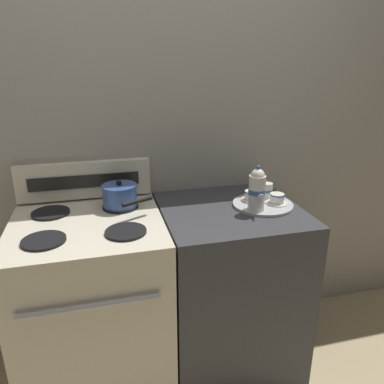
% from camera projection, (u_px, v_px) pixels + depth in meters
% --- Properties ---
extents(ground_plane, '(6.00, 6.00, 0.00)m').
position_uv_depth(ground_plane, '(166.00, 366.00, 2.14)').
color(ground_plane, tan).
extents(wall_back, '(6.00, 0.05, 2.20)m').
position_uv_depth(wall_back, '(149.00, 164.00, 2.09)').
color(wall_back, '#9E998E').
rests_on(wall_back, ground).
extents(stove, '(0.71, 0.70, 0.95)m').
position_uv_depth(stove, '(95.00, 307.00, 1.89)').
color(stove, beige).
rests_on(stove, ground).
extents(control_panel, '(0.69, 0.05, 0.20)m').
position_uv_depth(control_panel, '(85.00, 180.00, 1.98)').
color(control_panel, beige).
rests_on(control_panel, stove).
extents(side_counter, '(0.70, 0.68, 0.94)m').
position_uv_depth(side_counter, '(228.00, 287.00, 2.06)').
color(side_counter, '#38383D').
rests_on(side_counter, ground).
extents(saucepan, '(0.24, 0.28, 0.14)m').
position_uv_depth(saucepan, '(120.00, 195.00, 1.89)').
color(saucepan, '#335193').
rests_on(saucepan, stove).
extents(serving_tray, '(0.31, 0.31, 0.01)m').
position_uv_depth(serving_tray, '(263.00, 205.00, 1.93)').
color(serving_tray, '#B2B2B7').
rests_on(serving_tray, side_counter).
extents(teapot, '(0.08, 0.13, 0.23)m').
position_uv_depth(teapot, '(257.00, 189.00, 1.81)').
color(teapot, white).
rests_on(teapot, serving_tray).
extents(teacup_left, '(0.11, 0.11, 0.05)m').
position_uv_depth(teacup_left, '(277.00, 199.00, 1.92)').
color(teacup_left, white).
rests_on(teacup_left, serving_tray).
extents(teacup_right, '(0.11, 0.11, 0.05)m').
position_uv_depth(teacup_right, '(252.00, 196.00, 1.96)').
color(teacup_right, white).
rests_on(teacup_right, serving_tray).
extents(creamer_jug, '(0.06, 0.06, 0.08)m').
position_uv_depth(creamer_jug, '(267.00, 190.00, 2.00)').
color(creamer_jug, white).
rests_on(creamer_jug, serving_tray).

